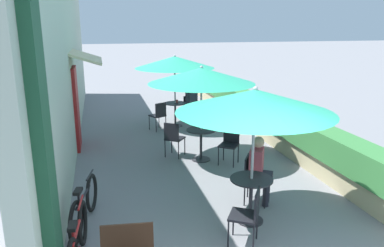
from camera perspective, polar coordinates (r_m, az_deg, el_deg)
The scene contains 20 objects.
cafe_facade_wall at distance 10.44m, azimuth -18.31°, elevation 8.46°, with size 0.98×14.68×4.20m.
planter_hedge at distance 11.64m, azimuth 9.30°, elevation 1.85°, with size 0.60×13.68×1.01m.
patio_table_near at distance 6.20m, azimuth 8.98°, elevation -10.31°, with size 0.69×0.69×0.75m.
patio_umbrella_near at distance 5.72m, azimuth 9.58°, elevation 3.39°, with size 2.43×2.43×2.24m.
cafe_chair_near_left at distance 5.58m, azimuth 8.67°, elevation -13.25°, with size 0.55×0.55×0.87m.
cafe_chair_near_right at distance 6.82m, azimuth 9.22°, elevation -7.83°, with size 0.55×0.55×0.87m.
seated_patron_near_right at distance 6.75m, azimuth 10.23°, elevation -6.59°, with size 0.51×0.48×1.25m.
patio_table_mid at distance 8.80m, azimuth 1.38°, elevation -2.41°, with size 0.69×0.69×0.75m.
patio_umbrella_mid at distance 8.47m, azimuth 1.45°, elevation 7.31°, with size 2.43×2.43×2.24m.
cafe_chair_mid_left at distance 9.00m, azimuth -2.84°, elevation -2.00°, with size 0.56×0.56×0.87m.
cafe_chair_mid_right at distance 8.64m, azimuth 5.78°, elevation -2.77°, with size 0.56×0.56×0.87m.
coffee_cup_mid at distance 8.82m, azimuth 2.30°, elevation -0.44°, with size 0.07×0.07×0.09m.
patio_table_far at distance 11.74m, azimuth -2.57°, elevation 2.02°, with size 0.69×0.69×0.75m.
patio_umbrella_far at distance 11.50m, azimuth -2.66°, elevation 9.32°, with size 2.43×2.43×2.24m.
cafe_chair_far_left at distance 11.28m, azimuth -5.08°, elevation 1.47°, with size 0.54×0.54×0.87m.
cafe_chair_far_right at distance 12.21m, azimuth -0.25°, elevation 2.57°, with size 0.54×0.54×0.87m.
seated_patron_far_right at distance 12.09m, azimuth 0.09°, elevation 3.27°, with size 0.46×0.50×1.25m.
coffee_cup_far at distance 11.72m, azimuth -2.31°, elevation 3.42°, with size 0.07×0.07×0.09m.
bicycle_leaning at distance 5.42m, azimuth -17.01°, elevation -16.77°, with size 0.21×1.66×0.75m.
bicycle_second at distance 6.31m, azimuth -16.10°, elevation -11.95°, with size 0.41×1.64×0.75m.
Camera 1 is at (-1.80, -3.15, 3.14)m, focal length 35.00 mm.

